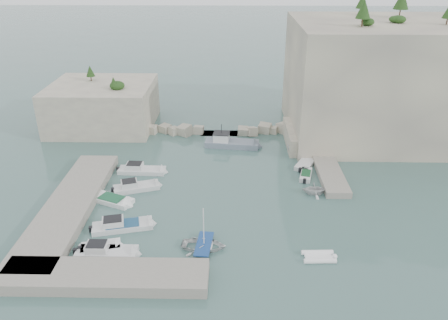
{
  "coord_description": "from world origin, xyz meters",
  "views": [
    {
      "loc": [
        0.95,
        -42.05,
        26.13
      ],
      "look_at": [
        0.0,
        6.0,
        3.0
      ],
      "focal_mm": 35.0,
      "sensor_mm": 36.0,
      "label": 1
    }
  ],
  "objects_px": {
    "inflatable_dinghy": "(318,258)",
    "tender_east_a": "(314,194)",
    "motorboat_e": "(101,250)",
    "tender_east_d": "(301,152)",
    "motorboat_a": "(142,172)",
    "motorboat_c": "(112,202)",
    "motorboat_f": "(107,255)",
    "tender_east_c": "(306,164)",
    "rowboat": "(204,248)",
    "tender_east_b": "(306,177)",
    "motorboat_b": "(137,189)",
    "work_boat": "(232,146)",
    "motorboat_d": "(123,228)"
  },
  "relations": [
    {
      "from": "tender_east_d",
      "to": "motorboat_a",
      "type": "bearing_deg",
      "value": 91.51
    },
    {
      "from": "motorboat_c",
      "to": "inflatable_dinghy",
      "type": "bearing_deg",
      "value": -0.55
    },
    {
      "from": "motorboat_e",
      "to": "motorboat_c",
      "type": "bearing_deg",
      "value": 83.7
    },
    {
      "from": "tender_east_a",
      "to": "tender_east_d",
      "type": "distance_m",
      "value": 11.93
    },
    {
      "from": "motorboat_b",
      "to": "motorboat_c",
      "type": "distance_m",
      "value": 3.73
    },
    {
      "from": "rowboat",
      "to": "tender_east_b",
      "type": "xyz_separation_m",
      "value": [
        12.11,
        15.02,
        0.0
      ]
    },
    {
      "from": "inflatable_dinghy",
      "to": "tender_east_c",
      "type": "relative_size",
      "value": 0.59
    },
    {
      "from": "tender_east_a",
      "to": "motorboat_f",
      "type": "bearing_deg",
      "value": 119.0
    },
    {
      "from": "motorboat_e",
      "to": "tender_east_c",
      "type": "height_order",
      "value": "same"
    },
    {
      "from": "motorboat_a",
      "to": "motorboat_f",
      "type": "distance_m",
      "value": 17.12
    },
    {
      "from": "inflatable_dinghy",
      "to": "tender_east_b",
      "type": "distance_m",
      "value": 16.43
    },
    {
      "from": "tender_east_c",
      "to": "tender_east_d",
      "type": "height_order",
      "value": "tender_east_d"
    },
    {
      "from": "motorboat_e",
      "to": "tender_east_d",
      "type": "xyz_separation_m",
      "value": [
        22.48,
        23.05,
        0.0
      ]
    },
    {
      "from": "tender_east_d",
      "to": "tender_east_b",
      "type": "bearing_deg",
      "value": 161.14
    },
    {
      "from": "inflatable_dinghy",
      "to": "tender_east_a",
      "type": "height_order",
      "value": "tender_east_a"
    },
    {
      "from": "motorboat_b",
      "to": "tender_east_c",
      "type": "distance_m",
      "value": 22.8
    },
    {
      "from": "inflatable_dinghy",
      "to": "tender_east_a",
      "type": "bearing_deg",
      "value": 79.96
    },
    {
      "from": "motorboat_e",
      "to": "work_boat",
      "type": "distance_m",
      "value": 27.94
    },
    {
      "from": "motorboat_f",
      "to": "tender_east_a",
      "type": "distance_m",
      "value": 24.71
    },
    {
      "from": "work_boat",
      "to": "tender_east_a",
      "type": "bearing_deg",
      "value": -48.13
    },
    {
      "from": "motorboat_c",
      "to": "motorboat_d",
      "type": "height_order",
      "value": "motorboat_d"
    },
    {
      "from": "motorboat_a",
      "to": "tender_east_a",
      "type": "bearing_deg",
      "value": -11.47
    },
    {
      "from": "motorboat_e",
      "to": "tender_east_b",
      "type": "height_order",
      "value": "same"
    },
    {
      "from": "motorboat_c",
      "to": "tender_east_c",
      "type": "bearing_deg",
      "value": 46.58
    },
    {
      "from": "motorboat_a",
      "to": "tender_east_b",
      "type": "height_order",
      "value": "motorboat_a"
    },
    {
      "from": "tender_east_d",
      "to": "motorboat_b",
      "type": "bearing_deg",
      "value": 101.88
    },
    {
      "from": "motorboat_b",
      "to": "motorboat_f",
      "type": "relative_size",
      "value": 0.94
    },
    {
      "from": "motorboat_a",
      "to": "motorboat_f",
      "type": "height_order",
      "value": "same"
    },
    {
      "from": "rowboat",
      "to": "tender_east_c",
      "type": "distance_m",
      "value": 22.58
    },
    {
      "from": "tender_east_d",
      "to": "motorboat_e",
      "type": "bearing_deg",
      "value": 119.92
    },
    {
      "from": "work_boat",
      "to": "motorboat_d",
      "type": "bearing_deg",
      "value": -111.58
    },
    {
      "from": "motorboat_a",
      "to": "motorboat_c",
      "type": "height_order",
      "value": "motorboat_a"
    },
    {
      "from": "motorboat_e",
      "to": "inflatable_dinghy",
      "type": "height_order",
      "value": "motorboat_e"
    },
    {
      "from": "rowboat",
      "to": "motorboat_e",
      "type": "bearing_deg",
      "value": 97.86
    },
    {
      "from": "motorboat_e",
      "to": "motorboat_a",
      "type": "bearing_deg",
      "value": 73.05
    },
    {
      "from": "motorboat_f",
      "to": "work_boat",
      "type": "xyz_separation_m",
      "value": [
        11.79,
        25.73,
        0.0
      ]
    },
    {
      "from": "motorboat_a",
      "to": "motorboat_b",
      "type": "relative_size",
      "value": 1.11
    },
    {
      "from": "motorboat_b",
      "to": "tender_east_a",
      "type": "bearing_deg",
      "value": -19.86
    },
    {
      "from": "motorboat_d",
      "to": "tender_east_d",
      "type": "xyz_separation_m",
      "value": [
        21.19,
        19.42,
        0.0
      ]
    },
    {
      "from": "motorboat_e",
      "to": "tender_east_c",
      "type": "relative_size",
      "value": 0.73
    },
    {
      "from": "inflatable_dinghy",
      "to": "tender_east_d",
      "type": "relative_size",
      "value": 0.76
    },
    {
      "from": "motorboat_b",
      "to": "motorboat_f",
      "type": "distance_m",
      "value": 12.63
    },
    {
      "from": "motorboat_e",
      "to": "work_boat",
      "type": "relative_size",
      "value": 0.48
    },
    {
      "from": "motorboat_c",
      "to": "motorboat_e",
      "type": "xyz_separation_m",
      "value": [
        1.18,
        -8.86,
        0.0
      ]
    },
    {
      "from": "motorboat_d",
      "to": "motorboat_e",
      "type": "bearing_deg",
      "value": -122.88
    },
    {
      "from": "motorboat_a",
      "to": "rowboat",
      "type": "relative_size",
      "value": 1.53
    },
    {
      "from": "rowboat",
      "to": "tender_east_b",
      "type": "relative_size",
      "value": 1.12
    },
    {
      "from": "tender_east_d",
      "to": "inflatable_dinghy",
      "type": "bearing_deg",
      "value": 160.26
    },
    {
      "from": "motorboat_f",
      "to": "tender_east_b",
      "type": "distance_m",
      "value": 26.78
    },
    {
      "from": "tender_east_b",
      "to": "tender_east_d",
      "type": "bearing_deg",
      "value": 10.76
    }
  ]
}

